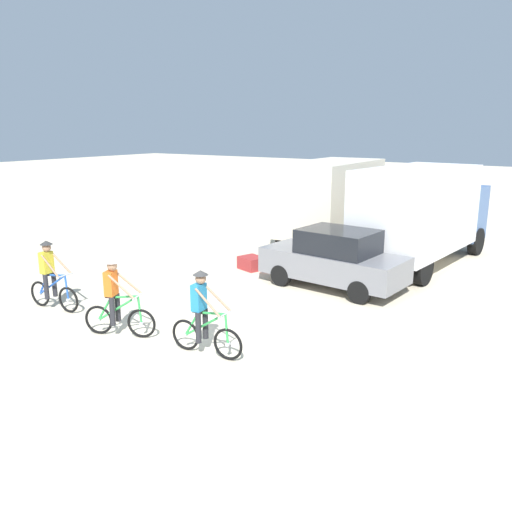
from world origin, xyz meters
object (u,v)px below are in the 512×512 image
Objects in this scene: supply_crate at (252,263)px; cyclist_near_camera at (203,316)px; cyclist_orange_shirt at (51,278)px; box_truck_avon_van at (423,211)px; box_truck_cream_rv at (337,198)px; cyclist_cowboy_hat at (116,300)px; sedan_parked at (334,259)px.

cyclist_near_camera is at bearing -64.23° from supply_crate.
box_truck_avon_van is at bearing 56.22° from cyclist_orange_shirt.
supply_crate is at bearing 70.91° from cyclist_orange_shirt.
cyclist_cowboy_hat is at bearing -89.92° from box_truck_cream_rv.
sedan_parked is 3.27m from supply_crate.
cyclist_cowboy_hat is at bearing -112.49° from sedan_parked.
box_truck_cream_rv is 8.72× the size of supply_crate.
cyclist_near_camera is at bearing -78.39° from box_truck_cream_rv.
box_truck_cream_rv is at bearing 101.61° from cyclist_near_camera.
cyclist_near_camera is at bearing -98.78° from box_truck_avon_van.
sedan_parked is 6.53m from cyclist_cowboy_hat.
box_truck_avon_van is 3.82× the size of cyclist_near_camera.
cyclist_orange_shirt is at bearing 173.95° from cyclist_cowboy_hat.
supply_crate is (-2.95, 6.10, -0.64)m from cyclist_near_camera.
cyclist_orange_shirt is (-5.30, -5.74, -0.04)m from sedan_parked.
sedan_parked is 7.81m from cyclist_orange_shirt.
box_truck_avon_van is (3.80, -1.30, 0.00)m from box_truck_cream_rv.
cyclist_near_camera is (-0.23, -5.73, -0.04)m from sedan_parked.
cyclist_cowboy_hat is (0.02, -11.43, -1.03)m from box_truck_cream_rv.
cyclist_cowboy_hat is 2.33× the size of supply_crate.
cyclist_near_camera reaches higher than supply_crate.
box_truck_avon_van is 3.82× the size of cyclist_cowboy_hat.
cyclist_orange_shirt reaches higher than sedan_parked.
sedan_parked is at bearing 47.31° from cyclist_orange_shirt.
supply_crate is (2.12, 6.12, -0.64)m from cyclist_orange_shirt.
cyclist_orange_shirt and cyclist_cowboy_hat have the same top height.
supply_crate is at bearing 173.22° from sedan_parked.
box_truck_avon_van is 3.82× the size of cyclist_orange_shirt.
box_truck_avon_van is 6.05m from supply_crate.
sedan_parked is 2.38× the size of cyclist_orange_shirt.
cyclist_orange_shirt is 5.06m from cyclist_near_camera.
cyclist_near_camera is 6.81m from supply_crate.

